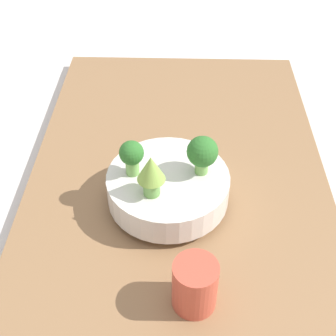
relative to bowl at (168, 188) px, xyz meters
name	(u,v)px	position (x,y,z in m)	size (l,w,h in m)	color
ground_plane	(177,218)	(-0.01, -0.02, -0.07)	(6.00, 6.00, 0.00)	silver
table	(177,213)	(-0.01, -0.02, -0.06)	(1.12, 0.60, 0.03)	olive
bowl	(168,188)	(0.00, 0.00, 0.00)	(0.23, 0.23, 0.07)	silver
broccoli_floret_front	(202,153)	(0.01, -0.06, 0.07)	(0.06, 0.06, 0.08)	#7AB256
romanesco_piece_far	(151,172)	(-0.04, 0.03, 0.08)	(0.05, 0.05, 0.08)	#6BA34C
broccoli_floret_back	(132,155)	(0.01, 0.06, 0.07)	(0.04, 0.04, 0.07)	#7AB256
cup	(195,285)	(-0.21, -0.05, 0.01)	(0.07, 0.07, 0.09)	#C64C38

